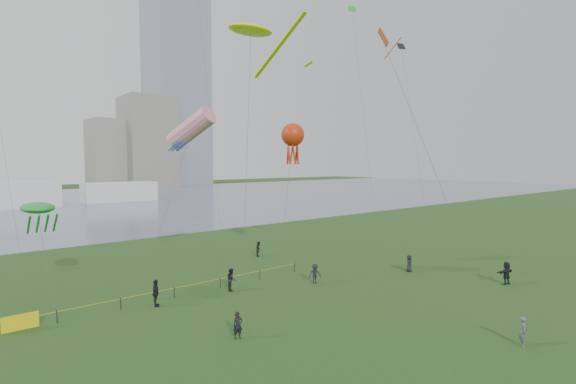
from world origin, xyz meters
TOP-DOWN VIEW (x-y plane):
  - ground_plane at (0.00, 0.00)m, footprint 400.00×400.00m
  - lake at (0.00, 100.00)m, footprint 400.00×120.00m
  - tower at (62.00, 168.00)m, footprint 24.00×24.00m
  - building_mid at (46.00, 162.00)m, footprint 20.00×20.00m
  - building_low at (32.00, 168.00)m, footprint 16.00×18.00m
  - pavilion_left at (-12.00, 95.00)m, footprint 22.00×8.00m
  - pavilion_right at (14.00, 98.00)m, footprint 18.00×7.00m
  - fence at (-13.96, 14.15)m, footprint 24.07×0.07m
  - kite_flyer at (3.92, -6.22)m, footprint 0.73×0.67m
  - spectator_a at (-3.49, 12.97)m, footprint 0.98×1.08m
  - spectator_b at (3.10, 10.15)m, footprint 1.24×0.97m
  - spectator_c at (-9.69, 13.16)m, footprint 0.85×1.24m
  - spectator_d at (12.65, 7.35)m, footprint 0.88×0.68m
  - spectator_e at (15.51, -0.32)m, footprint 1.88×0.97m
  - spectator_f at (-8.06, 4.75)m, footprint 0.66×0.50m
  - spectator_g at (5.26, 21.57)m, footprint 1.01×1.01m
  - kite_stingray at (1.49, 17.14)m, footprint 6.51×9.89m
  - kite_windsock at (-4.34, 17.96)m, footprint 7.40×5.01m
  - kite_creature at (-15.84, 19.93)m, footprint 2.26×6.16m
  - kite_octopus at (5.45, 15.96)m, footprint 5.29×4.20m
  - kite_delta at (5.39, 4.49)m, footprint 2.07×10.78m

SIDE VIEW (x-z plane):
  - ground_plane at x=0.00m, z-range 0.00..0.00m
  - lake at x=0.00m, z-range -0.02..0.06m
  - fence at x=-13.96m, z-range 0.03..1.08m
  - spectator_d at x=12.65m, z-range 0.00..1.59m
  - spectator_f at x=-8.06m, z-range 0.00..1.62m
  - spectator_g at x=5.26m, z-range 0.00..1.66m
  - kite_flyer at x=3.92m, z-range 0.00..1.68m
  - spectator_b at x=3.10m, z-range 0.00..1.69m
  - spectator_a at x=-3.49m, z-range 0.00..1.81m
  - spectator_e at x=15.51m, z-range 0.00..1.94m
  - spectator_c at x=-9.69m, z-range 0.00..1.96m
  - pavilion_right at x=14.00m, z-range 0.00..5.00m
  - pavilion_left at x=-12.00m, z-range 0.00..6.00m
  - kite_creature at x=-15.84m, z-range 3.26..10.65m
  - kite_octopus at x=5.45m, z-range 5.88..20.05m
  - kite_windsock at x=-4.34m, z-range 5.71..20.86m
  - building_low at x=32.00m, z-range 0.00..28.00m
  - kite_delta at x=5.39m, z-range 8.45..28.97m
  - building_mid at x=46.00m, z-range 0.00..38.00m
  - kite_stingray at x=1.49m, z-range 11.00..33.92m
  - tower at x=62.00m, z-range 0.00..120.00m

